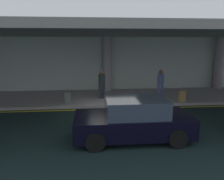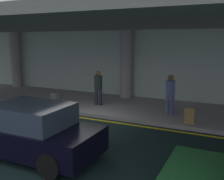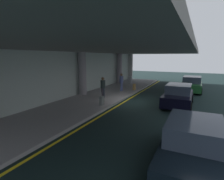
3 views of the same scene
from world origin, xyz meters
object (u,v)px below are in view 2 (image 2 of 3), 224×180
Objects in this scene: support_column_far_left at (16,60)px; suitcase_upright_primary at (55,99)px; traveler_with_luggage at (170,92)px; car_black at (31,131)px; person_waiting_for_ride at (98,85)px; support_column_left_mid at (126,64)px; suitcase_upright_secondary at (190,115)px.

support_column_far_left is 4.06× the size of suitcase_upright_primary.
support_column_far_left is 11.29m from traveler_with_luggage.
traveler_with_luggage is at bearing -12.15° from support_column_far_left.
support_column_far_left reaches higher than car_black.
support_column_far_left is 2.17× the size of person_waiting_for_ride.
suitcase_upright_primary is at bearing 123.61° from car_black.
support_column_left_mid reaches higher than car_black.
suitcase_upright_secondary is (4.00, -3.34, -1.51)m from support_column_left_mid.
support_column_left_mid is 7.93m from car_black.
person_waiting_for_ride is at bearing 84.53° from traveler_with_luggage.
suitcase_upright_primary is at bearing -29.66° from support_column_far_left.
car_black is 2.44× the size of traveler_with_luggage.
person_waiting_for_ride is (-0.50, -2.26, -0.86)m from support_column_left_mid.
person_waiting_for_ride reaches higher than car_black.
traveler_with_luggage is 1.53m from suitcase_upright_secondary.
suitcase_upright_primary and suitcase_upright_secondary have the same top height.
support_column_far_left is at bearing 139.80° from car_black.
support_column_far_left is 0.89× the size of car_black.
person_waiting_for_ride is 1.87× the size of suitcase_upright_secondary.
support_column_left_mid is 4.27m from suitcase_upright_primary.
support_column_left_mid reaches higher than suitcase_upright_primary.
support_column_far_left is at bearing 161.95° from suitcase_upright_secondary.
traveler_with_luggage is at bearing 66.89° from car_black.
support_column_left_mid is 2.47m from person_waiting_for_ride.
suitcase_upright_primary is 6.41m from suitcase_upright_secondary.
person_waiting_for_ride is 2.22m from suitcase_upright_primary.
person_waiting_for_ride is (-3.51, 0.11, 0.00)m from traveler_with_luggage.
traveler_with_luggage is at bearing -8.05° from suitcase_upright_primary.
support_column_far_left is 1.00× the size of support_column_left_mid.
car_black is 4.56× the size of suitcase_upright_primary.
support_column_far_left is 6.61m from suitcase_upright_primary.
suitcase_upright_primary is at bearing 94.93° from traveler_with_luggage.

